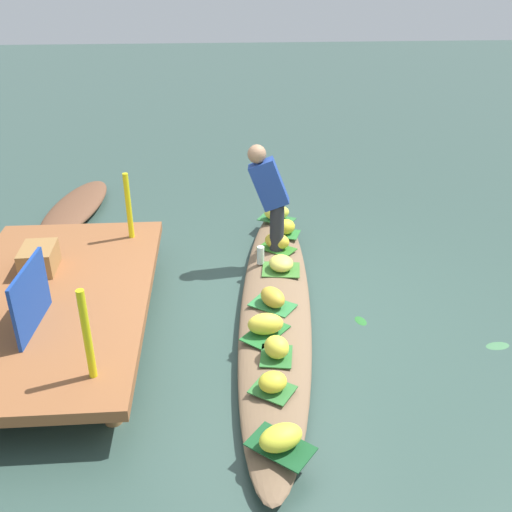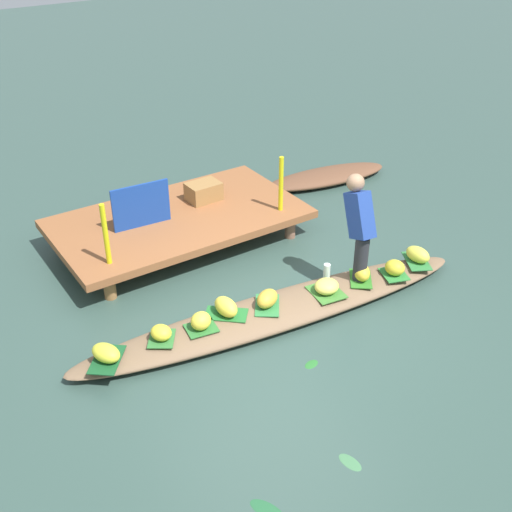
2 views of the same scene
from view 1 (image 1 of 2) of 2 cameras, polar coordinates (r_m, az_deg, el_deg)
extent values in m
plane|color=#334C44|center=(5.78, 1.93, -5.77)|extent=(40.00, 40.00, 0.00)
cube|color=brown|center=(5.70, -19.50, -4.08)|extent=(3.20, 1.80, 0.10)
cylinder|color=olive|center=(4.64, -14.02, -14.26)|extent=(0.14, 0.14, 0.28)
cylinder|color=#865C47|center=(6.75, -10.86, 0.34)|extent=(0.14, 0.14, 0.28)
cylinder|color=brown|center=(7.08, -22.50, -0.06)|extent=(0.14, 0.14, 0.28)
ellipsoid|color=brown|center=(5.73, 1.94, -5.00)|extent=(4.75, 1.19, 0.18)
ellipsoid|color=brown|center=(8.33, -17.39, 4.56)|extent=(2.14, 0.90, 0.18)
cube|color=#174F26|center=(4.16, 2.44, -18.26)|extent=(0.49, 0.51, 0.01)
ellipsoid|color=yellow|center=(4.11, 2.46, -17.47)|extent=(0.31, 0.37, 0.17)
cube|color=#2D7C35|center=(6.98, 2.91, 2.23)|extent=(0.36, 0.40, 0.01)
ellipsoid|color=yellow|center=(6.94, 2.93, 2.90)|extent=(0.28, 0.29, 0.18)
cube|color=#2F7539|center=(7.37, 2.05, 3.66)|extent=(0.44, 0.51, 0.01)
ellipsoid|color=#ECE347|center=(7.33, 2.06, 4.31)|extent=(0.23, 0.33, 0.18)
cube|color=#246D2E|center=(5.18, 0.94, -7.60)|extent=(0.50, 0.48, 0.01)
ellipsoid|color=yellow|center=(5.13, 0.95, -6.72)|extent=(0.21, 0.33, 0.19)
cube|color=#317032|center=(4.59, 1.65, -13.03)|extent=(0.39, 0.40, 0.01)
ellipsoid|color=yellow|center=(4.54, 1.66, -12.32)|extent=(0.26, 0.27, 0.15)
cube|color=#3E792F|center=(6.18, 2.49, -1.35)|extent=(0.38, 0.44, 0.01)
ellipsoid|color=#E8DE58|center=(6.14, 2.50, -0.72)|extent=(0.30, 0.27, 0.16)
cube|color=#2F7B3D|center=(5.57, 1.65, -4.86)|extent=(0.45, 0.49, 0.01)
ellipsoid|color=gold|center=(5.52, 1.66, -4.09)|extent=(0.36, 0.31, 0.18)
cube|color=#307624|center=(6.62, 2.07, 0.75)|extent=(0.44, 0.47, 0.01)
ellipsoid|color=yellow|center=(6.58, 2.09, 1.48)|extent=(0.30, 0.34, 0.19)
cube|color=#2D7030|center=(4.92, 2.02, -9.84)|extent=(0.35, 0.31, 0.01)
ellipsoid|color=yellow|center=(4.86, 2.04, -8.97)|extent=(0.29, 0.28, 0.19)
cylinder|color=#28282D|center=(6.48, 2.07, 2.80)|extent=(0.16, 0.16, 0.55)
cube|color=navy|center=(6.28, 1.28, 7.10)|extent=(0.23, 0.47, 0.59)
sphere|color=#9E7556|center=(6.18, 0.08, 10.03)|extent=(0.20, 0.20, 0.20)
cylinder|color=silver|center=(6.26, 0.46, 0.09)|extent=(0.08, 0.08, 0.20)
cube|color=#183D96|center=(5.13, -21.35, -3.82)|extent=(0.74, 0.08, 0.56)
cylinder|color=yellow|center=(4.35, -16.35, -7.47)|extent=(0.06, 0.06, 0.74)
cylinder|color=yellow|center=(6.44, -12.47, 4.84)|extent=(0.06, 0.06, 0.74)
cube|color=olive|center=(6.11, -20.62, -0.24)|extent=(0.45, 0.33, 0.25)
ellipsoid|color=#42784B|center=(5.78, 22.73, -8.16)|extent=(0.15, 0.24, 0.01)
ellipsoid|color=#286D2B|center=(5.76, 10.29, -6.29)|extent=(0.18, 0.14, 0.01)
camera|label=2|loc=(5.43, 77.59, 19.20)|focal=44.92mm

